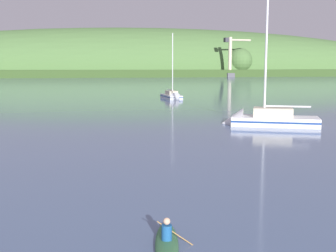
{
  "coord_description": "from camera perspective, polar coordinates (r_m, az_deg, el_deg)",
  "views": [
    {
      "loc": [
        -0.72,
        1.77,
        5.47
      ],
      "look_at": [
        3.22,
        29.68,
        1.55
      ],
      "focal_mm": 46.25,
      "sensor_mm": 36.0,
      "label": 1
    }
  ],
  "objects": [
    {
      "name": "far_shoreline_hill",
      "position": [
        244.07,
        -2.79,
        6.67
      ],
      "size": [
        450.99,
        86.65,
        52.7
      ],
      "rotation": [
        0.0,
        0.0,
        0.04
      ],
      "color": "#314A21",
      "rests_on": "ground"
    },
    {
      "name": "dockside_crane",
      "position": [
        216.82,
        8.25,
        8.89
      ],
      "size": [
        14.09,
        4.39,
        19.42
      ],
      "rotation": [
        0.0,
        0.0,
        0.16
      ],
      "color": "#4C4C51",
      "rests_on": "ground"
    },
    {
      "name": "sailboat_near_mooring",
      "position": [
        41.08,
        12.41,
        0.5
      ],
      "size": [
        9.28,
        5.86,
        14.93
      ],
      "rotation": [
        0.0,
        0.0,
        2.78
      ],
      "color": "white",
      "rests_on": "ground"
    },
    {
      "name": "sailboat_far_left",
      "position": [
        72.77,
        0.61,
        3.81
      ],
      "size": [
        3.07,
        7.36,
        11.81
      ],
      "rotation": [
        0.0,
        0.0,
        4.84
      ],
      "color": "#ADB2BC",
      "rests_on": "ground"
    },
    {
      "name": "canoe_with_paddler",
      "position": [
        13.67,
        -0.17,
        -15.19
      ],
      "size": [
        1.53,
        3.63,
        1.02
      ],
      "rotation": [
        0.0,
        0.0,
        1.44
      ],
      "color": "#33663D",
      "rests_on": "ground"
    }
  ]
}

